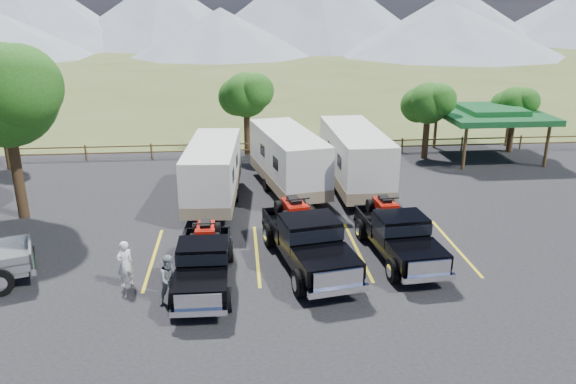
{
  "coord_description": "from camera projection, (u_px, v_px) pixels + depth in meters",
  "views": [
    {
      "loc": [
        -2.61,
        -16.01,
        9.54
      ],
      "look_at": [
        -0.51,
        6.81,
        1.6
      ],
      "focal_mm": 35.0,
      "sensor_mm": 36.0,
      "label": 1
    }
  ],
  "objects": [
    {
      "name": "trailer_right",
      "position": [
        355.0,
        159.0,
        28.69
      ],
      "size": [
        2.57,
        9.26,
        3.22
      ],
      "rotation": [
        0.0,
        0.0,
        0.02
      ],
      "color": "silver",
      "rests_on": "asphalt_lot"
    },
    {
      "name": "pavilion",
      "position": [
        491.0,
        114.0,
        34.62
      ],
      "size": [
        6.2,
        6.2,
        3.22
      ],
      "color": "brown",
      "rests_on": "ground"
    },
    {
      "name": "tree_nw_small",
      "position": [
        3.0,
        123.0,
        32.13
      ],
      "size": [
        2.59,
        2.43,
        3.85
      ],
      "color": "black",
      "rests_on": "ground"
    },
    {
      "name": "person_b",
      "position": [
        170.0,
        279.0,
        18.21
      ],
      "size": [
        1.02,
        0.93,
        1.7
      ],
      "primitive_type": "imported",
      "rotation": [
        0.0,
        0.0,
        0.42
      ],
      "color": "gray",
      "rests_on": "asphalt_lot"
    },
    {
      "name": "trailer_center",
      "position": [
        288.0,
        161.0,
        28.69
      ],
      "size": [
        3.71,
        9.01,
        3.12
      ],
      "rotation": [
        0.0,
        0.0,
        0.2
      ],
      "color": "silver",
      "rests_on": "asphalt_lot"
    },
    {
      "name": "asphalt_lot",
      "position": [
        311.0,
        264.0,
        21.23
      ],
      "size": [
        44.0,
        34.0,
        0.04
      ],
      "primitive_type": "cube",
      "color": "black",
      "rests_on": "ground"
    },
    {
      "name": "rail_fence",
      "position": [
        310.0,
        146.0,
        35.8
      ],
      "size": [
        36.12,
        0.12,
        1.0
      ],
      "color": "brown",
      "rests_on": "ground"
    },
    {
      "name": "tree_north",
      "position": [
        246.0,
        95.0,
        34.88
      ],
      "size": [
        3.46,
        3.24,
        5.25
      ],
      "color": "black",
      "rests_on": "ground"
    },
    {
      "name": "trailer_left",
      "position": [
        213.0,
        173.0,
        26.88
      ],
      "size": [
        2.72,
        8.61,
        2.98
      ],
      "rotation": [
        0.0,
        0.0,
        -0.07
      ],
      "color": "silver",
      "rests_on": "asphalt_lot"
    },
    {
      "name": "rig_center",
      "position": [
        307.0,
        238.0,
        20.85
      ],
      "size": [
        3.23,
        6.78,
        2.17
      ],
      "rotation": [
        0.0,
        0.0,
        0.18
      ],
      "color": "black",
      "rests_on": "asphalt_lot"
    },
    {
      "name": "stall_lines",
      "position": [
        307.0,
        252.0,
        22.17
      ],
      "size": [
        12.12,
        5.5,
        0.01
      ],
      "color": "gold",
      "rests_on": "asphalt_lot"
    },
    {
      "name": "rig_right",
      "position": [
        398.0,
        233.0,
        21.58
      ],
      "size": [
        2.48,
        6.05,
        1.97
      ],
      "rotation": [
        0.0,
        0.0,
        0.09
      ],
      "color": "black",
      "rests_on": "asphalt_lot"
    },
    {
      "name": "tree_ne_a",
      "position": [
        428.0,
        103.0,
        34.06
      ],
      "size": [
        3.11,
        2.92,
        4.76
      ],
      "color": "black",
      "rests_on": "ground"
    },
    {
      "name": "mountain_range",
      "position": [
        209.0,
        7.0,
        114.89
      ],
      "size": [
        209.0,
        71.0,
        20.0
      ],
      "color": "slate",
      "rests_on": "ground"
    },
    {
      "name": "person_a",
      "position": [
        125.0,
        264.0,
        19.29
      ],
      "size": [
        0.74,
        0.69,
        1.69
      ],
      "primitive_type": "imported",
      "rotation": [
        0.0,
        0.0,
        3.79
      ],
      "color": "white",
      "rests_on": "asphalt_lot"
    },
    {
      "name": "tree_ne_b",
      "position": [
        514.0,
        105.0,
        35.63
      ],
      "size": [
        2.77,
        2.59,
        4.27
      ],
      "color": "black",
      "rests_on": "ground"
    },
    {
      "name": "tree_big_nw",
      "position": [
        4.0,
        95.0,
        23.99
      ],
      "size": [
        5.54,
        5.18,
        7.84
      ],
      "color": "black",
      "rests_on": "ground"
    },
    {
      "name": "ground",
      "position": [
        322.0,
        305.0,
        18.42
      ],
      "size": [
        320.0,
        320.0,
        0.0
      ],
      "primitive_type": "plane",
      "color": "#3F4C20",
      "rests_on": "ground"
    },
    {
      "name": "rig_left",
      "position": [
        204.0,
        260.0,
        19.44
      ],
      "size": [
        2.01,
        5.56,
        1.85
      ],
      "rotation": [
        0.0,
        0.0,
        -0.01
      ],
      "color": "black",
      "rests_on": "asphalt_lot"
    }
  ]
}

